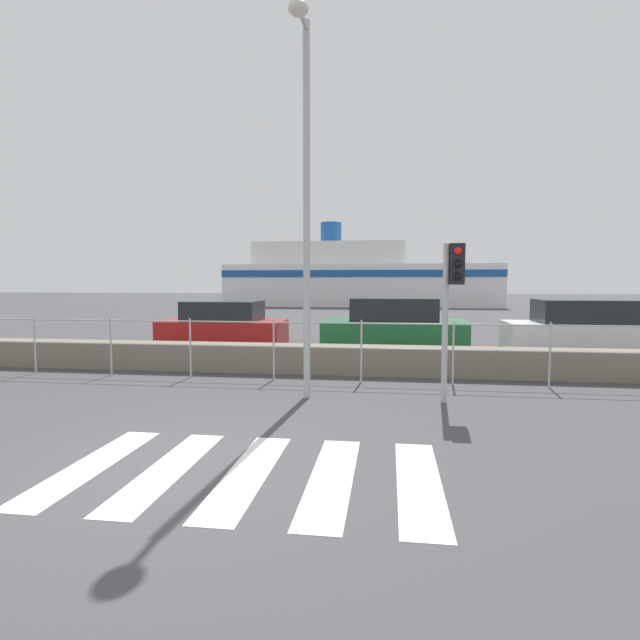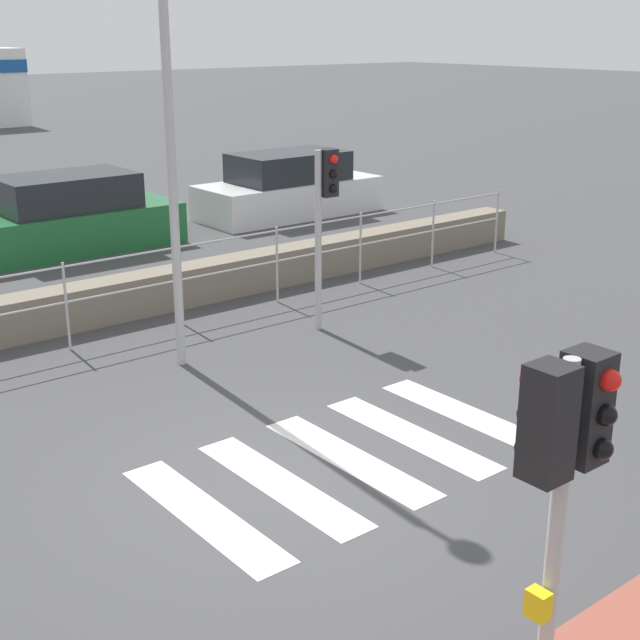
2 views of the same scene
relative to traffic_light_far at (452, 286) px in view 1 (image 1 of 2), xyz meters
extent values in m
plane|color=#424244|center=(-3.41, -3.51, -1.97)|extent=(160.00, 160.00, 0.00)
cube|color=silver|center=(-4.32, -3.51, -1.96)|extent=(0.45, 2.40, 0.01)
cube|color=silver|center=(-3.42, -3.51, -1.96)|extent=(0.45, 2.40, 0.01)
cube|color=silver|center=(-2.52, -3.51, -1.96)|extent=(0.45, 2.40, 0.01)
cube|color=silver|center=(-1.62, -3.51, -1.96)|extent=(0.45, 2.40, 0.01)
cube|color=silver|center=(-0.72, -3.51, -1.96)|extent=(0.45, 2.40, 0.01)
cube|color=slate|center=(-3.41, 2.38, -1.65)|extent=(20.18, 0.55, 0.64)
cylinder|color=#B2B2B5|center=(-3.41, 1.50, -0.76)|extent=(18.16, 0.03, 0.03)
cylinder|color=#B2B2B5|center=(-3.41, 1.50, -1.27)|extent=(18.16, 0.03, 0.03)
cylinder|color=#B2B2B5|center=(-8.86, 1.50, -1.33)|extent=(0.04, 0.04, 1.27)
cylinder|color=#B2B2B5|center=(-7.04, 1.50, -1.33)|extent=(0.04, 0.04, 1.27)
cylinder|color=#B2B2B5|center=(-5.22, 1.50, -1.33)|extent=(0.04, 0.04, 1.27)
cylinder|color=#B2B2B5|center=(-3.41, 1.50, -1.33)|extent=(0.04, 0.04, 1.27)
cylinder|color=#B2B2B5|center=(-1.59, 1.50, -1.33)|extent=(0.04, 0.04, 1.27)
cylinder|color=#B2B2B5|center=(0.22, 1.50, -1.33)|extent=(0.04, 0.04, 1.27)
cylinder|color=#B2B2B5|center=(2.04, 1.50, -1.33)|extent=(0.04, 0.04, 1.27)
cylinder|color=#B2B2B5|center=(-0.11, 0.01, -0.63)|extent=(0.10, 0.10, 2.68)
cube|color=black|center=(0.06, 0.01, 0.37)|extent=(0.24, 0.24, 0.68)
sphere|color=red|center=(0.06, -0.13, 0.58)|extent=(0.13, 0.13, 0.13)
sphere|color=black|center=(0.06, -0.13, 0.37)|extent=(0.13, 0.13, 0.13)
sphere|color=black|center=(0.06, -0.13, 0.16)|extent=(0.13, 0.13, 0.13)
cylinder|color=#B2B2B5|center=(-2.47, 0.03, 1.23)|extent=(0.12, 0.12, 6.41)
cylinder|color=#B2B2B5|center=(-2.47, -0.34, 4.29)|extent=(0.07, 0.74, 0.07)
ellipsoid|color=silver|center=(-2.47, -0.71, 4.24)|extent=(0.32, 0.42, 0.19)
cube|color=white|center=(-3.41, 34.75, -0.25)|extent=(22.36, 8.03, 3.43)
cube|color=white|center=(-6.09, 34.75, 2.40)|extent=(12.52, 6.42, 1.89)
cube|color=#194C99|center=(-3.41, 30.72, 0.71)|extent=(22.36, 0.08, 0.55)
cylinder|color=#194C99|center=(-6.09, 34.75, 4.25)|extent=(1.80, 1.80, 1.80)
cube|color=#B21919|center=(-6.41, 7.11, -1.58)|extent=(3.98, 1.87, 0.78)
cube|color=#1E2328|center=(-6.41, 7.11, -0.87)|extent=(2.39, 1.65, 0.64)
cube|color=#1E6633|center=(-0.90, 7.11, -1.55)|extent=(4.40, 1.88, 0.85)
cube|color=#1E2328|center=(-0.90, 7.11, -0.78)|extent=(2.64, 1.66, 0.69)
cube|color=silver|center=(4.70, 7.11, -1.55)|extent=(4.49, 1.81, 0.83)
cube|color=#1E2328|center=(4.70, 7.11, -0.80)|extent=(2.69, 1.60, 0.68)
camera|label=1|loc=(-1.04, -8.54, 0.08)|focal=28.00mm
camera|label=2|loc=(-8.08, -9.90, 2.37)|focal=50.00mm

